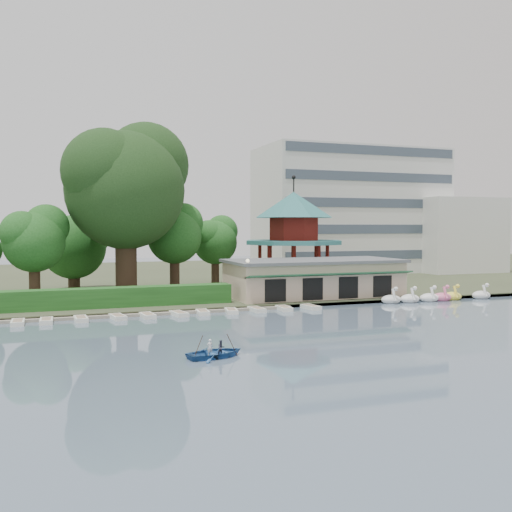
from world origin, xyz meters
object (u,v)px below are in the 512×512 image
dock (107,316)px  pavilion (294,229)px  boathouse (314,277)px  rowboat_with_passengers (215,349)px  big_tree (127,181)px

dock → pavilion: size_ratio=2.52×
pavilion → boathouse: bearing=-101.3°
dock → pavilion: bearing=31.7°
dock → rowboat_with_passengers: 18.38m
boathouse → pavilion: pavilion is taller
boathouse → big_tree: size_ratio=0.99×
big_tree → rowboat_with_passengers: 31.21m
boathouse → big_tree: (-18.83, 6.23, 10.19)m
boathouse → rowboat_with_passengers: size_ratio=3.31×
pavilion → big_tree: big_tree is taller
big_tree → rowboat_with_passengers: big_tree is taller
big_tree → boathouse: bearing=-18.3°
pavilion → big_tree: (-20.83, -3.80, 5.07)m
dock → rowboat_with_passengers: size_ratio=6.05×
pavilion → big_tree: size_ratio=0.72×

